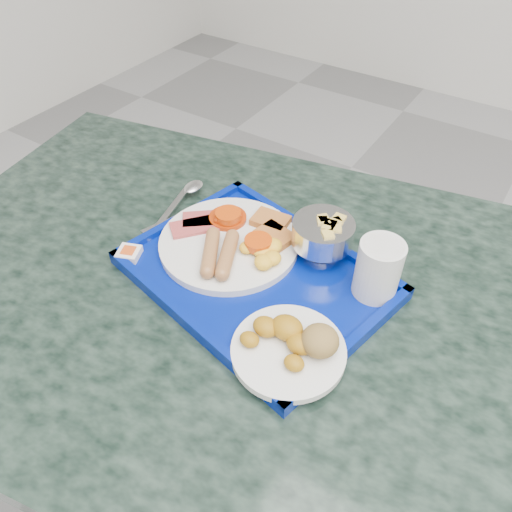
{
  "coord_description": "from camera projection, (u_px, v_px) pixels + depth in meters",
  "views": [
    {
      "loc": [
        -0.62,
        0.08,
        1.32
      ],
      "look_at": [
        -0.93,
        0.54,
        0.79
      ],
      "focal_mm": 35.0,
      "sensor_mm": 36.0,
      "label": 1
    }
  ],
  "objects": [
    {
      "name": "fruit_bowl",
      "position": [
        323.0,
        233.0,
        0.8
      ],
      "size": [
        0.1,
        0.1,
        0.07
      ],
      "color": "silver",
      "rests_on": "tray"
    },
    {
      "name": "juice_cup",
      "position": [
        379.0,
        267.0,
        0.73
      ],
      "size": [
        0.07,
        0.07,
        0.09
      ],
      "color": "silver",
      "rests_on": "tray"
    },
    {
      "name": "main_plate",
      "position": [
        234.0,
        241.0,
        0.83
      ],
      "size": [
        0.23,
        0.23,
        0.04
      ],
      "rotation": [
        0.0,
        0.0,
        0.38
      ],
      "color": "silver",
      "rests_on": "tray"
    },
    {
      "name": "table",
      "position": [
        245.0,
        359.0,
        0.92
      ],
      "size": [
        1.3,
        0.99,
        0.74
      ],
      "rotation": [
        0.0,
        0.0,
        0.18
      ],
      "color": "slate",
      "rests_on": "floor"
    },
    {
      "name": "bread_plate",
      "position": [
        293.0,
        345.0,
        0.68
      ],
      "size": [
        0.16,
        0.16,
        0.05
      ],
      "rotation": [
        0.0,
        0.0,
        0.12
      ],
      "color": "silver",
      "rests_on": "tray"
    },
    {
      "name": "spoon",
      "position": [
        189.0,
        195.0,
        0.94
      ],
      "size": [
        0.08,
        0.18,
        0.01
      ],
      "rotation": [
        0.0,
        0.0,
        -0.35
      ],
      "color": "silver",
      "rests_on": "tray"
    },
    {
      "name": "tray",
      "position": [
        256.0,
        276.0,
        0.8
      ],
      "size": [
        0.45,
        0.37,
        0.02
      ],
      "rotation": [
        0.0,
        0.0,
        -0.22
      ],
      "color": "navy",
      "rests_on": "table"
    },
    {
      "name": "knife",
      "position": [
        168.0,
        213.0,
        0.91
      ],
      "size": [
        0.05,
        0.16,
        0.0
      ],
      "primitive_type": "cube",
      "rotation": [
        0.0,
        0.0,
        0.24
      ],
      "color": "silver",
      "rests_on": "tray"
    },
    {
      "name": "jam_packet",
      "position": [
        129.0,
        253.0,
        0.82
      ],
      "size": [
        0.05,
        0.05,
        0.01
      ],
      "rotation": [
        0.0,
        0.0,
        0.37
      ],
      "color": "white",
      "rests_on": "tray"
    }
  ]
}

